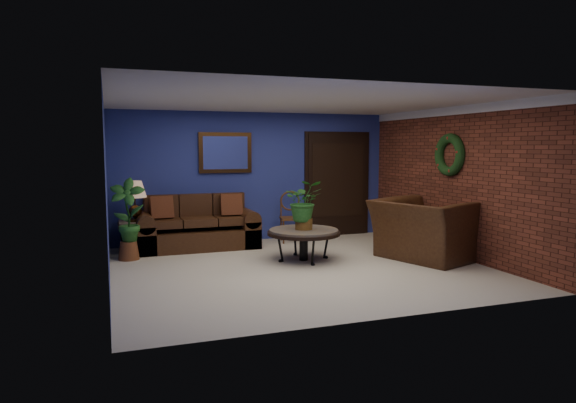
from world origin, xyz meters
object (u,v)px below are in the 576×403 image
object	(u,v)px
sofa	(197,230)
armchair	(426,230)
coffee_table	(304,233)
table_lamp	(135,196)
end_table	(136,228)
side_chair	(291,213)

from	to	relation	value
sofa	armchair	xyz separation A→B (m)	(3.38, -2.20, 0.17)
coffee_table	armchair	bearing A→B (deg)	-16.65
table_lamp	coffee_table	bearing A→B (deg)	-32.22
sofa	end_table	bearing A→B (deg)	-178.34
coffee_table	end_table	world-z (taller)	end_table
coffee_table	end_table	bearing A→B (deg)	147.78
table_lamp	armchair	world-z (taller)	table_lamp
end_table	side_chair	xyz separation A→B (m)	(2.90, 0.07, 0.14)
sofa	end_table	xyz separation A→B (m)	(-1.07, -0.03, 0.10)
sofa	end_table	world-z (taller)	sofa
sofa	table_lamp	size ratio (longest dim) A/B	3.17
coffee_table	side_chair	size ratio (longest dim) A/B	1.21
coffee_table	side_chair	world-z (taller)	side_chair
sofa	armchair	size ratio (longest dim) A/B	1.43
end_table	armchair	distance (m)	4.95
end_table	side_chair	world-z (taller)	side_chair
sofa	side_chair	size ratio (longest dim) A/B	2.21
end_table	table_lamp	bearing A→B (deg)	135.00
end_table	armchair	bearing A→B (deg)	-25.98
coffee_table	table_lamp	size ratio (longest dim) A/B	1.74
armchair	side_chair	bearing A→B (deg)	14.94
end_table	side_chair	distance (m)	2.91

